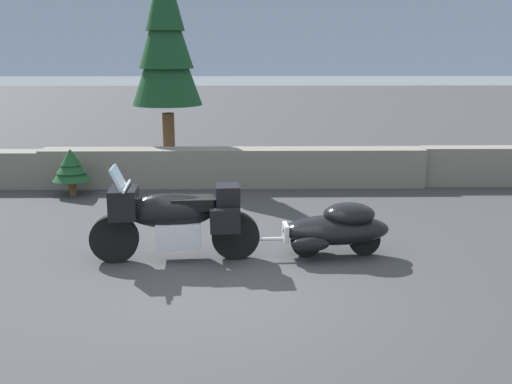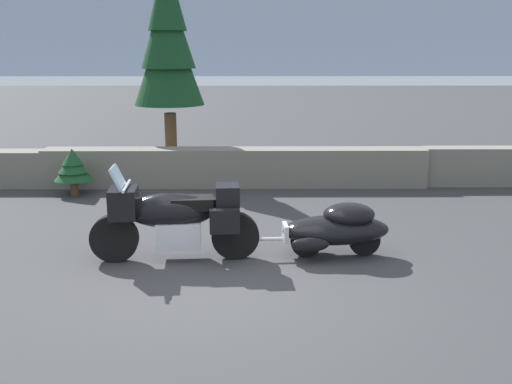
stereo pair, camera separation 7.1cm
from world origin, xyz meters
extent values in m
plane|color=#38383A|center=(0.00, 0.00, 0.00)|extent=(80.00, 80.00, 0.00)
cube|color=slate|center=(0.00, 5.56, 0.40)|extent=(8.00, 0.59, 0.80)
cube|color=#99A8BF|center=(0.00, 95.59, 8.00)|extent=(240.00, 80.00, 16.00)
cylinder|color=black|center=(-1.52, 0.91, 0.33)|extent=(0.67, 0.18, 0.66)
cylinder|color=black|center=(0.12, 1.02, 0.33)|extent=(0.67, 0.18, 0.66)
cube|color=silver|center=(-0.65, 0.97, 0.38)|extent=(0.63, 0.48, 0.36)
ellipsoid|color=black|center=(-0.75, 0.96, 0.71)|extent=(1.23, 0.52, 0.48)
cube|color=black|center=(-1.37, 0.92, 0.83)|extent=(0.39, 0.54, 0.40)
cube|color=#9EB7C6|center=(-1.42, 0.91, 1.16)|extent=(0.22, 0.45, 0.34)
cube|color=black|center=(-0.45, 0.98, 0.81)|extent=(0.58, 0.40, 0.16)
cube|color=black|center=(0.02, 1.01, 0.91)|extent=(0.35, 0.42, 0.28)
cube|color=black|center=(-0.01, 0.71, 0.63)|extent=(0.41, 0.19, 0.32)
cube|color=black|center=(-0.05, 1.31, 0.63)|extent=(0.41, 0.19, 0.32)
cylinder|color=silver|center=(-1.32, 0.92, 1.06)|extent=(0.09, 0.70, 0.04)
cylinder|color=silver|center=(-1.47, 0.91, 0.58)|extent=(0.26, 0.09, 0.54)
cylinder|color=black|center=(1.11, 1.09, 0.22)|extent=(0.45, 0.13, 0.44)
cylinder|color=black|center=(1.94, 1.14, 0.22)|extent=(0.45, 0.13, 0.44)
ellipsoid|color=black|center=(1.53, 1.11, 0.38)|extent=(1.54, 0.78, 0.40)
ellipsoid|color=black|center=(1.71, 1.13, 0.60)|extent=(0.76, 0.61, 0.32)
cube|color=silver|center=(0.82, 1.07, 0.36)|extent=(0.08, 0.32, 0.24)
ellipsoid|color=black|center=(1.14, 0.77, 0.28)|extent=(0.53, 0.18, 0.20)
ellipsoid|color=black|center=(1.09, 1.41, 0.28)|extent=(0.53, 0.18, 0.20)
cylinder|color=silver|center=(0.43, 1.04, 0.27)|extent=(0.70, 0.10, 0.05)
cylinder|color=brown|center=(-1.50, 6.83, 0.71)|extent=(0.27, 0.27, 1.41)
cone|color=#143D1E|center=(-1.50, 6.83, 2.71)|extent=(1.57, 1.57, 2.23)
cone|color=#143D1E|center=(-1.50, 6.83, 3.38)|extent=(1.22, 1.22, 1.95)
cylinder|color=brown|center=(-3.18, 4.80, 0.13)|extent=(0.15, 0.15, 0.27)
cone|color=#194723|center=(-3.18, 4.80, 0.52)|extent=(0.75, 0.75, 0.42)
cone|color=#194723|center=(-3.18, 4.80, 0.64)|extent=(0.58, 0.58, 0.37)
cone|color=#194723|center=(-3.18, 4.80, 0.77)|extent=(0.41, 0.41, 0.32)
camera|label=1|loc=(0.28, -7.01, 2.87)|focal=42.67mm
camera|label=2|loc=(0.35, -7.01, 2.87)|focal=42.67mm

